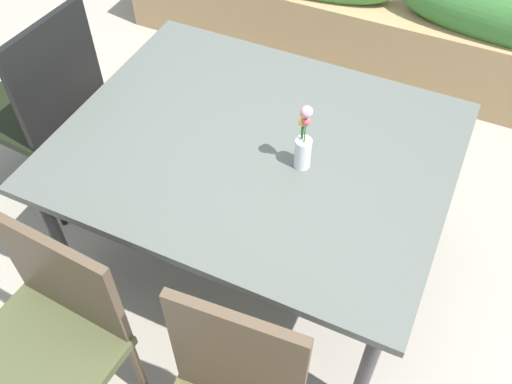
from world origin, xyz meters
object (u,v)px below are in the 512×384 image
Objects in this scene: chair_end_left at (43,99)px; planter_box at (395,23)px; dining_table at (256,153)px; chair_near_left at (46,339)px; flower_vase at (303,143)px.

chair_end_left is 2.01m from planter_box.
planter_box reaches higher than dining_table.
chair_end_left reaches higher than dining_table.
chair_near_left is at bearing -101.00° from planter_box.
chair_near_left is 1.07m from flower_vase.
chair_end_left is at bearing -47.34° from chair_near_left.
dining_table is 5.15× the size of flower_vase.
chair_end_left is (-1.05, -0.01, -0.09)m from dining_table.
chair_end_left is at bearing -127.35° from planter_box.
planter_box is at bearing 91.19° from flower_vase.
chair_near_left reaches higher than dining_table.
chair_near_left is at bearing -120.44° from flower_vase.
chair_end_left is 1.28m from flower_vase.
chair_near_left is 3.14× the size of flower_vase.
chair_end_left is 0.29× the size of planter_box.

